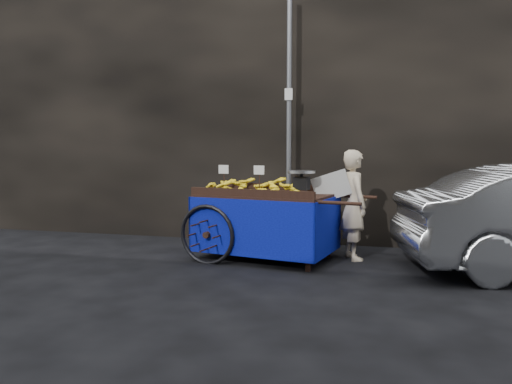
# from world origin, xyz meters

# --- Properties ---
(ground) EXTENTS (80.00, 80.00, 0.00)m
(ground) POSITION_xyz_m (0.00, 0.00, 0.00)
(ground) COLOR black
(ground) RESTS_ON ground
(building_wall) EXTENTS (13.50, 2.00, 5.00)m
(building_wall) POSITION_xyz_m (0.39, 2.60, 2.50)
(building_wall) COLOR black
(building_wall) RESTS_ON ground
(street_pole) EXTENTS (0.12, 0.10, 4.00)m
(street_pole) POSITION_xyz_m (0.30, 1.30, 2.01)
(street_pole) COLOR slate
(street_pole) RESTS_ON ground
(banana_cart) EXTENTS (2.65, 1.56, 1.35)m
(banana_cart) POSITION_xyz_m (0.10, 0.36, 0.84)
(banana_cart) COLOR black
(banana_cart) RESTS_ON ground
(vendor) EXTENTS (0.88, 0.67, 1.54)m
(vendor) POSITION_xyz_m (1.36, 0.63, 0.77)
(vendor) COLOR beige
(vendor) RESTS_ON ground
(plastic_bag) EXTENTS (0.25, 0.20, 0.23)m
(plastic_bag) POSITION_xyz_m (0.77, 0.25, 0.11)
(plastic_bag) COLOR #182DBA
(plastic_bag) RESTS_ON ground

